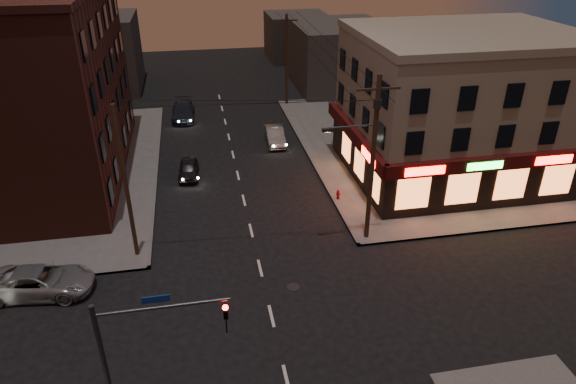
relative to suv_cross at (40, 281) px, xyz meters
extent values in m
plane|color=black|center=(11.42, -4.00, -0.74)|extent=(120.00, 120.00, 0.00)
cube|color=#514F4C|center=(29.42, 15.00, -0.66)|extent=(24.00, 28.00, 0.15)
cube|color=gray|center=(27.42, 9.50, 4.41)|extent=(15.00, 12.00, 10.00)
cube|color=gray|center=(27.42, 9.50, 9.66)|extent=(15.20, 12.20, 0.50)
cube|color=black|center=(27.42, 3.55, 1.11)|extent=(15.12, 0.25, 3.40)
cube|color=black|center=(19.97, 9.50, 1.11)|extent=(0.25, 12.12, 3.40)
cube|color=#3B0A09|center=(27.42, 3.25, 2.91)|extent=(15.60, 0.50, 0.90)
cube|color=#3B0A09|center=(19.67, 9.50, 2.91)|extent=(0.50, 12.60, 0.90)
cube|color=#FF140C|center=(22.12, 2.98, 2.91)|extent=(2.60, 0.06, 0.55)
cube|color=#FF140C|center=(30.92, 2.98, 2.91)|extent=(2.60, 0.06, 0.55)
cube|color=#26FF3F|center=(26.12, 2.98, 2.91)|extent=(2.40, 0.06, 0.50)
cube|color=#FF140C|center=(19.40, 5.70, 2.91)|extent=(0.06, 2.60, 0.55)
cube|color=orange|center=(26.82, 3.40, 1.21)|extent=(12.40, 0.08, 2.20)
cube|color=orange|center=(19.82, 8.50, 1.21)|extent=(0.08, 8.40, 2.20)
cube|color=#431C15|center=(-3.08, 15.00, 5.91)|extent=(12.00, 20.00, 13.00)
cube|color=#3F3D3A|center=(25.42, 34.00, 2.76)|extent=(10.00, 12.00, 7.00)
cube|color=#3F3D3A|center=(-1.58, 38.00, 3.26)|extent=(9.00, 10.00, 8.00)
cube|color=#3F3D3A|center=(23.42, 48.00, 2.26)|extent=(8.00, 8.00, 6.00)
cylinder|color=#382619|center=(18.22, 1.80, 4.41)|extent=(0.28, 0.28, 10.00)
cube|color=#382619|center=(18.22, 1.80, 8.61)|extent=(2.40, 0.12, 0.12)
cylinder|color=#333538|center=(18.22, 1.80, 7.81)|extent=(0.44, 0.44, 0.50)
cylinder|color=#333538|center=(16.92, 1.80, 6.61)|extent=(2.60, 0.10, 0.10)
cube|color=#333538|center=(15.52, 1.80, 6.51)|extent=(0.60, 0.25, 0.18)
cube|color=#FFD88C|center=(15.52, 1.80, 6.41)|extent=(0.35, 0.15, 0.04)
cylinder|color=#382619|center=(18.22, 28.00, 3.91)|extent=(0.26, 0.26, 9.00)
cylinder|color=#382619|center=(4.62, 2.50, 3.91)|extent=(0.24, 0.24, 9.00)
cylinder|color=#333538|center=(4.82, -9.60, 2.46)|extent=(0.18, 0.18, 6.40)
cylinder|color=#333538|center=(7.02, -9.60, 5.26)|extent=(4.40, 0.12, 0.12)
imported|color=black|center=(9.02, -9.60, 4.76)|extent=(0.16, 0.20, 1.00)
sphere|color=#FF0C05|center=(9.02, -9.72, 5.01)|extent=(0.20, 0.20, 0.20)
cube|color=navy|center=(6.82, -9.60, 5.61)|extent=(0.90, 0.05, 0.25)
imported|color=gray|center=(0.00, 0.00, 0.00)|extent=(5.57, 3.12, 1.47)
imported|color=black|center=(7.76, 12.52, -0.12)|extent=(1.65, 3.69, 1.23)
imported|color=slate|center=(15.25, 17.77, -0.04)|extent=(1.67, 4.31, 1.40)
imported|color=#171E2F|center=(7.51, 25.67, 0.02)|extent=(2.33, 5.30, 1.51)
cylinder|color=maroon|center=(17.82, 6.72, -0.30)|extent=(0.27, 0.27, 0.57)
sphere|color=maroon|center=(17.82, 6.72, 0.01)|extent=(0.23, 0.23, 0.23)
cylinder|color=maroon|center=(17.82, 6.72, -0.19)|extent=(0.32, 0.22, 0.11)
cylinder|color=maroon|center=(17.82, 6.72, -0.19)|extent=(0.22, 0.32, 0.11)
camera|label=1|loc=(8.58, -23.19, 16.46)|focal=32.00mm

